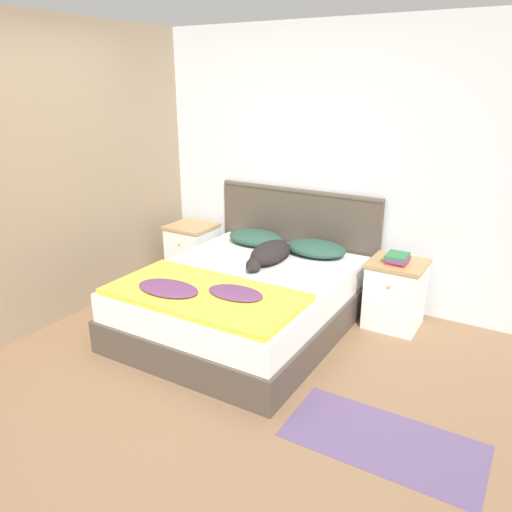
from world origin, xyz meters
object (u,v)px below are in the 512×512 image
(bed, at_px, (244,301))
(nightstand_right, at_px, (395,294))
(nightstand_left, at_px, (193,251))
(pillow_left, at_px, (256,237))
(pillow_right, at_px, (316,248))
(book_stack, at_px, (398,258))
(dog, at_px, (270,253))

(bed, relative_size, nightstand_right, 3.33)
(bed, height_order, nightstand_left, nightstand_left)
(nightstand_left, relative_size, pillow_left, 1.03)
(nightstand_left, height_order, pillow_right, pillow_right)
(nightstand_right, height_order, pillow_right, pillow_right)
(nightstand_right, distance_m, pillow_right, 0.82)
(pillow_left, bearing_deg, nightstand_right, -1.48)
(nightstand_right, distance_m, book_stack, 0.33)
(nightstand_right, bearing_deg, bed, -147.27)
(bed, xyz_separation_m, pillow_left, (-0.33, 0.74, 0.32))
(pillow_right, bearing_deg, bed, -113.70)
(nightstand_right, height_order, dog, dog)
(bed, distance_m, book_stack, 1.35)
(pillow_right, bearing_deg, nightstand_right, -2.73)
(bed, xyz_separation_m, nightstand_right, (1.10, 0.71, 0.05))
(dog, bearing_deg, pillow_left, 134.01)
(nightstand_right, xyz_separation_m, book_stack, (0.00, -0.03, 0.33))
(bed, relative_size, pillow_left, 3.43)
(book_stack, bearing_deg, dog, -162.87)
(nightstand_right, bearing_deg, pillow_left, 178.52)
(pillow_left, xyz_separation_m, dog, (0.38, -0.39, 0.02))
(nightstand_left, distance_m, nightstand_right, 2.19)
(nightstand_right, distance_m, pillow_left, 1.45)
(dog, bearing_deg, nightstand_right, 18.55)
(dog, bearing_deg, book_stack, 17.13)
(bed, height_order, pillow_right, pillow_right)
(bed, height_order, nightstand_right, nightstand_right)
(pillow_left, xyz_separation_m, book_stack, (1.42, -0.07, 0.06))
(pillow_right, distance_m, book_stack, 0.78)
(nightstand_left, distance_m, dog, 1.23)
(nightstand_left, bearing_deg, pillow_right, 1.48)
(pillow_right, bearing_deg, dog, -125.41)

